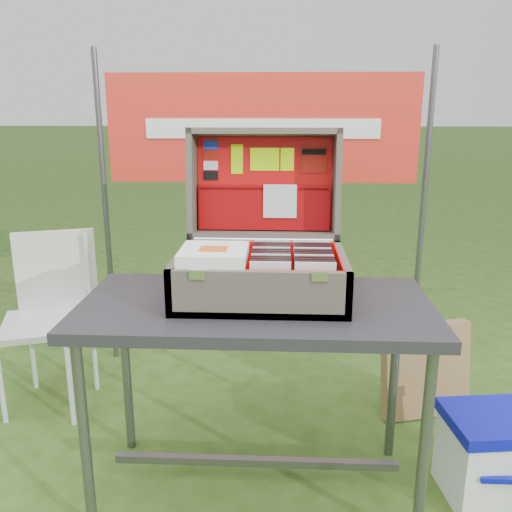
# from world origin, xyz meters

# --- Properties ---
(ground) EXTENTS (80.00, 80.00, 0.00)m
(ground) POSITION_xyz_m (0.00, 0.00, 0.00)
(ground) COLOR #2C4B14
(ground) RESTS_ON ground
(table) EXTENTS (1.21, 0.61, 0.76)m
(table) POSITION_xyz_m (0.02, -0.00, 0.38)
(table) COLOR black
(table) RESTS_ON ground
(table_top) EXTENTS (1.21, 0.61, 0.04)m
(table_top) POSITION_xyz_m (0.02, -0.00, 0.74)
(table_top) COLOR black
(table_top) RESTS_ON ground
(table_leg_fl) EXTENTS (0.04, 0.04, 0.72)m
(table_leg_fl) POSITION_xyz_m (-0.53, -0.25, 0.36)
(table_leg_fl) COLOR #59595B
(table_leg_fl) RESTS_ON ground
(table_leg_fr) EXTENTS (0.04, 0.04, 0.72)m
(table_leg_fr) POSITION_xyz_m (0.57, -0.25, 0.36)
(table_leg_fr) COLOR #59595B
(table_leg_fr) RESTS_ON ground
(table_leg_bl) EXTENTS (0.04, 0.04, 0.72)m
(table_leg_bl) POSITION_xyz_m (-0.53, 0.24, 0.36)
(table_leg_bl) COLOR #59595B
(table_leg_bl) RESTS_ON ground
(table_leg_br) EXTENTS (0.04, 0.04, 0.72)m
(table_leg_br) POSITION_xyz_m (0.57, 0.24, 0.36)
(table_leg_br) COLOR #59595B
(table_leg_br) RESTS_ON ground
(table_brace) EXTENTS (1.06, 0.03, 0.03)m
(table_brace) POSITION_xyz_m (0.02, -0.00, 0.12)
(table_brace) COLOR #59595B
(table_brace) RESTS_ON ground
(suitcase) EXTENTS (0.59, 0.58, 0.57)m
(suitcase) POSITION_xyz_m (0.04, 0.11, 1.04)
(suitcase) COLOR #645B4E
(suitcase) RESTS_ON table
(suitcase_base_bottom) EXTENTS (0.59, 0.42, 0.02)m
(suitcase_base_bottom) POSITION_xyz_m (0.04, 0.05, 0.77)
(suitcase_base_bottom) COLOR #645B4E
(suitcase_base_bottom) RESTS_ON table_top
(suitcase_base_wall_front) EXTENTS (0.59, 0.02, 0.16)m
(suitcase_base_wall_front) POSITION_xyz_m (0.04, -0.15, 0.84)
(suitcase_base_wall_front) COLOR #645B4E
(suitcase_base_wall_front) RESTS_ON table_top
(suitcase_base_wall_back) EXTENTS (0.59, 0.02, 0.16)m
(suitcase_base_wall_back) POSITION_xyz_m (0.04, 0.24, 0.84)
(suitcase_base_wall_back) COLOR #645B4E
(suitcase_base_wall_back) RESTS_ON table_top
(suitcase_base_wall_left) EXTENTS (0.02, 0.42, 0.16)m
(suitcase_base_wall_left) POSITION_xyz_m (-0.25, 0.05, 0.84)
(suitcase_base_wall_left) COLOR #645B4E
(suitcase_base_wall_left) RESTS_ON table_top
(suitcase_base_wall_right) EXTENTS (0.02, 0.42, 0.16)m
(suitcase_base_wall_right) POSITION_xyz_m (0.32, 0.05, 0.84)
(suitcase_base_wall_right) COLOR #645B4E
(suitcase_base_wall_right) RESTS_ON table_top
(suitcase_liner_floor) EXTENTS (0.54, 0.37, 0.01)m
(suitcase_liner_floor) POSITION_xyz_m (0.04, 0.05, 0.78)
(suitcase_liner_floor) COLOR #EB000B
(suitcase_liner_floor) RESTS_ON suitcase_base_bottom
(suitcase_latch_left) EXTENTS (0.05, 0.01, 0.03)m
(suitcase_latch_left) POSITION_xyz_m (-0.15, -0.16, 0.91)
(suitcase_latch_left) COLOR silver
(suitcase_latch_left) RESTS_ON suitcase_base_wall_front
(suitcase_latch_right) EXTENTS (0.05, 0.01, 0.03)m
(suitcase_latch_right) POSITION_xyz_m (0.22, -0.16, 0.91)
(suitcase_latch_right) COLOR silver
(suitcase_latch_right) RESTS_ON suitcase_base_wall_front
(suitcase_hinge) EXTENTS (0.53, 0.02, 0.02)m
(suitcase_hinge) POSITION_xyz_m (0.04, 0.26, 0.92)
(suitcase_hinge) COLOR silver
(suitcase_hinge) RESTS_ON suitcase_base_wall_back
(suitcase_lid_back) EXTENTS (0.59, 0.07, 0.42)m
(suitcase_lid_back) POSITION_xyz_m (0.04, 0.43, 1.11)
(suitcase_lid_back) COLOR #645B4E
(suitcase_lid_back) RESTS_ON suitcase_base_wall_back
(suitcase_lid_rim_far) EXTENTS (0.59, 0.16, 0.04)m
(suitcase_lid_rim_far) POSITION_xyz_m (0.04, 0.38, 1.31)
(suitcase_lid_rim_far) COLOR #645B4E
(suitcase_lid_rim_far) RESTS_ON suitcase_lid_back
(suitcase_lid_rim_near) EXTENTS (0.59, 0.16, 0.04)m
(suitcase_lid_rim_near) POSITION_xyz_m (0.04, 0.34, 0.92)
(suitcase_lid_rim_near) COLOR #645B4E
(suitcase_lid_rim_near) RESTS_ON suitcase_lid_back
(suitcase_lid_rim_left) EXTENTS (0.02, 0.21, 0.44)m
(suitcase_lid_rim_left) POSITION_xyz_m (-0.25, 0.36, 1.11)
(suitcase_lid_rim_left) COLOR #645B4E
(suitcase_lid_rim_left) RESTS_ON suitcase_lid_back
(suitcase_lid_rim_right) EXTENTS (0.02, 0.21, 0.44)m
(suitcase_lid_rim_right) POSITION_xyz_m (0.32, 0.36, 1.11)
(suitcase_lid_rim_right) COLOR #645B4E
(suitcase_lid_rim_right) RESTS_ON suitcase_lid_back
(suitcase_lid_liner) EXTENTS (0.54, 0.05, 0.37)m
(suitcase_lid_liner) POSITION_xyz_m (0.04, 0.41, 1.11)
(suitcase_lid_liner) COLOR #EB000B
(suitcase_lid_liner) RESTS_ON suitcase_lid_back
(suitcase_liner_wall_front) EXTENTS (0.54, 0.01, 0.13)m
(suitcase_liner_wall_front) POSITION_xyz_m (0.04, -0.14, 0.85)
(suitcase_liner_wall_front) COLOR #EB000B
(suitcase_liner_wall_front) RESTS_ON suitcase_base_bottom
(suitcase_liner_wall_back) EXTENTS (0.54, 0.01, 0.13)m
(suitcase_liner_wall_back) POSITION_xyz_m (0.04, 0.23, 0.85)
(suitcase_liner_wall_back) COLOR #EB000B
(suitcase_liner_wall_back) RESTS_ON suitcase_base_bottom
(suitcase_liner_wall_left) EXTENTS (0.01, 0.37, 0.13)m
(suitcase_liner_wall_left) POSITION_xyz_m (-0.23, 0.05, 0.85)
(suitcase_liner_wall_left) COLOR #EB000B
(suitcase_liner_wall_left) RESTS_ON suitcase_base_bottom
(suitcase_liner_wall_right) EXTENTS (0.01, 0.37, 0.13)m
(suitcase_liner_wall_right) POSITION_xyz_m (0.30, 0.05, 0.85)
(suitcase_liner_wall_right) COLOR #EB000B
(suitcase_liner_wall_right) RESTS_ON suitcase_base_bottom
(suitcase_lid_pocket) EXTENTS (0.52, 0.05, 0.17)m
(suitcase_lid_pocket) POSITION_xyz_m (0.04, 0.38, 1.01)
(suitcase_lid_pocket) COLOR #890507
(suitcase_lid_pocket) RESTS_ON suitcase_lid_liner
(suitcase_pocket_edge) EXTENTS (0.51, 0.02, 0.02)m
(suitcase_pocket_edge) POSITION_xyz_m (0.04, 0.39, 1.10)
(suitcase_pocket_edge) COLOR #890507
(suitcase_pocket_edge) RESTS_ON suitcase_lid_pocket
(suitcase_pocket_cd) EXTENTS (0.13, 0.03, 0.13)m
(suitcase_pocket_cd) POSITION_xyz_m (0.10, 0.37, 1.05)
(suitcase_pocket_cd) COLOR silver
(suitcase_pocket_cd) RESTS_ON suitcase_lid_pocket
(lid_sticker_cc_a) EXTENTS (0.06, 0.01, 0.04)m
(lid_sticker_cc_a) POSITION_xyz_m (-0.18, 0.42, 1.26)
(lid_sticker_cc_a) COLOR #1933B2
(lid_sticker_cc_a) RESTS_ON suitcase_lid_liner
(lid_sticker_cc_b) EXTENTS (0.06, 0.01, 0.04)m
(lid_sticker_cc_b) POSITION_xyz_m (-0.18, 0.42, 1.22)
(lid_sticker_cc_b) COLOR #A0160B
(lid_sticker_cc_b) RESTS_ON suitcase_lid_liner
(lid_sticker_cc_c) EXTENTS (0.06, 0.01, 0.04)m
(lid_sticker_cc_c) POSITION_xyz_m (-0.18, 0.41, 1.18)
(lid_sticker_cc_c) COLOR white
(lid_sticker_cc_c) RESTS_ON suitcase_lid_liner
(lid_sticker_cc_d) EXTENTS (0.06, 0.01, 0.04)m
(lid_sticker_cc_d) POSITION_xyz_m (-0.18, 0.41, 1.14)
(lid_sticker_cc_d) COLOR black
(lid_sticker_cc_d) RESTS_ON suitcase_lid_liner
(lid_card_neon_tall) EXTENTS (0.05, 0.02, 0.12)m
(lid_card_neon_tall) POSITION_xyz_m (-0.07, 0.42, 1.21)
(lid_card_neon_tall) COLOR #B1EE01
(lid_card_neon_tall) RESTS_ON suitcase_lid_liner
(lid_card_neon_main) EXTENTS (0.12, 0.01, 0.09)m
(lid_card_neon_main) POSITION_xyz_m (0.04, 0.42, 1.21)
(lid_card_neon_main) COLOR #B1EE01
(lid_card_neon_main) RESTS_ON suitcase_lid_liner
(lid_card_neon_small) EXTENTS (0.05, 0.01, 0.09)m
(lid_card_neon_small) POSITION_xyz_m (0.13, 0.42, 1.21)
(lid_card_neon_small) COLOR #B1EE01
(lid_card_neon_small) RESTS_ON suitcase_lid_liner
(lid_sticker_band) EXTENTS (0.11, 0.02, 0.10)m
(lid_sticker_band) POSITION_xyz_m (0.23, 0.42, 1.21)
(lid_sticker_band) COLOR #A0160B
(lid_sticker_band) RESTS_ON suitcase_lid_liner
(lid_sticker_band_bar) EXTENTS (0.09, 0.01, 0.02)m
(lid_sticker_band_bar) POSITION_xyz_m (0.23, 0.42, 1.24)
(lid_sticker_band_bar) COLOR black
(lid_sticker_band_bar) RESTS_ON suitcase_lid_liner
(cd_left_0) EXTENTS (0.13, 0.01, 0.15)m
(cd_left_0) POSITION_xyz_m (0.07, -0.12, 0.86)
(cd_left_0) COLOR silver
(cd_left_0) RESTS_ON suitcase_liner_floor
(cd_left_1) EXTENTS (0.13, 0.01, 0.15)m
(cd_left_1) POSITION_xyz_m (0.07, -0.09, 0.86)
(cd_left_1) COLOR black
(cd_left_1) RESTS_ON suitcase_liner_floor
(cd_left_2) EXTENTS (0.13, 0.01, 0.15)m
(cd_left_2) POSITION_xyz_m (0.07, -0.07, 0.86)
(cd_left_2) COLOR black
(cd_left_2) RESTS_ON suitcase_liner_floor
(cd_left_3) EXTENTS (0.13, 0.01, 0.15)m
(cd_left_3) POSITION_xyz_m (0.07, -0.05, 0.86)
(cd_left_3) COLOR black
(cd_left_3) RESTS_ON suitcase_liner_floor
(cd_left_4) EXTENTS (0.13, 0.01, 0.15)m
(cd_left_4) POSITION_xyz_m (0.07, -0.02, 0.86)
(cd_left_4) COLOR silver
(cd_left_4) RESTS_ON suitcase_liner_floor
(cd_left_5) EXTENTS (0.13, 0.01, 0.15)m
(cd_left_5) POSITION_xyz_m (0.07, -0.00, 0.86)
(cd_left_5) COLOR black
(cd_left_5) RESTS_ON suitcase_liner_floor
(cd_left_6) EXTENTS (0.13, 0.01, 0.15)m
(cd_left_6) POSITION_xyz_m (0.07, 0.02, 0.86)
(cd_left_6) COLOR black
(cd_left_6) RESTS_ON suitcase_liner_floor
(cd_left_7) EXTENTS (0.13, 0.01, 0.15)m
(cd_left_7) POSITION_xyz_m (0.07, 0.05, 0.86)
(cd_left_7) COLOR black
(cd_left_7) RESTS_ON suitcase_liner_floor
(cd_left_8) EXTENTS (0.13, 0.01, 0.15)m
(cd_left_8) POSITION_xyz_m (0.07, 0.07, 0.86)
(cd_left_8) COLOR silver
(cd_left_8) RESTS_ON suitcase_liner_floor
(cd_left_9) EXTENTS (0.13, 0.01, 0.15)m
(cd_left_9) POSITION_xyz_m (0.07, 0.09, 0.86)
(cd_left_9) COLOR black
(cd_left_9) RESTS_ON suitcase_liner_floor
(cd_left_10) EXTENTS (0.13, 0.01, 0.15)m
(cd_left_10) POSITION_xyz_m (0.07, 0.12, 0.86)
(cd_left_10) COLOR black
(cd_left_10) RESTS_ON suitcase_liner_floor
(cd_left_11) EXTENTS (0.13, 0.01, 0.15)m
(cd_left_11) POSITION_xyz_m (0.07, 0.14, 0.86)
(cd_left_11) COLOR black
(cd_left_11) RESTS_ON suitcase_liner_floor
(cd_left_12) EXTENTS (0.13, 0.01, 0.15)m
(cd_left_12) POSITION_xyz_m (0.07, 0.16, 0.86)
(cd_left_12) COLOR silver
(cd_left_12) RESTS_ON suitcase_liner_floor
(cd_right_0) EXTENTS (0.13, 0.01, 0.15)m
(cd_right_0) POSITION_xyz_m (0.21, -0.12, 0.86)
(cd_right_0) COLOR silver
(cd_right_0) RESTS_ON suitcase_liner_floor
(cd_right_1) EXTENTS (0.13, 0.01, 0.15)m
(cd_right_1) POSITION_xyz_m (0.21, -0.09, 0.86)
(cd_right_1) COLOR black
(cd_right_1) RESTS_ON suitcase_liner_floor
(cd_right_2) EXTENTS (0.13, 0.01, 0.15)m
(cd_right_2) POSITION_xyz_m (0.21, -0.07, 0.86)
(cd_right_2) COLOR black
(cd_right_2) RESTS_ON suitcase_liner_floor
(cd_right_3) EXTENTS (0.13, 0.01, 0.15)m
(cd_right_3) POSITION_xyz_m (0.21, -0.05, 0.86)
(cd_right_3) COLOR black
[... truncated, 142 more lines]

